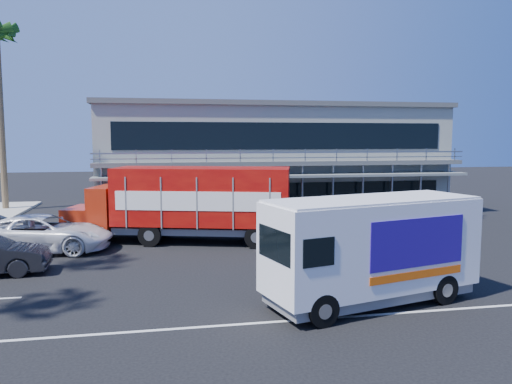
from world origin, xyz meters
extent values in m
plane|color=black|center=(0.00, 0.00, 0.00)|extent=(120.00, 120.00, 0.00)
cube|color=gray|center=(3.00, 15.00, 3.50)|extent=(22.00, 10.00, 7.00)
cube|color=#515454|center=(3.00, 15.00, 7.15)|extent=(22.40, 10.40, 0.30)
cube|color=#515454|center=(3.00, 9.40, 3.60)|extent=(22.00, 1.20, 0.25)
cube|color=gray|center=(3.00, 8.85, 4.10)|extent=(22.00, 0.08, 0.90)
cube|color=slate|center=(3.00, 9.10, 2.90)|extent=(22.00, 1.80, 0.15)
cube|color=black|center=(3.00, 9.98, 1.60)|extent=(20.00, 0.06, 1.60)
cube|color=black|center=(3.00, 9.98, 5.20)|extent=(20.00, 0.06, 1.60)
cylinder|color=brown|center=(-15.10, 18.50, 6.00)|extent=(0.44, 0.44, 12.00)
cube|color=#9F210C|center=(-8.07, 6.63, 1.05)|extent=(2.05, 2.67, 1.26)
cube|color=#9F210C|center=(-6.97, 6.31, 1.62)|extent=(1.72, 2.80, 2.20)
cube|color=black|center=(-6.97, 6.31, 2.25)|extent=(0.66, 2.15, 0.73)
cube|color=#AE140A|center=(-2.33, 5.00, 2.30)|extent=(8.77, 4.80, 2.72)
cube|color=slate|center=(-2.33, 5.00, 0.68)|extent=(8.66, 4.42, 0.31)
cube|color=white|center=(-2.69, 3.73, 2.20)|extent=(7.42, 2.13, 0.89)
cube|color=white|center=(-1.97, 6.27, 2.20)|extent=(7.42, 2.13, 0.89)
cylinder|color=black|center=(-8.08, 5.43, 0.54)|extent=(1.12, 0.57, 1.09)
cylinder|color=black|center=(-7.46, 7.65, 0.54)|extent=(1.12, 0.57, 1.09)
cylinder|color=black|center=(-4.86, 4.52, 0.54)|extent=(1.12, 0.57, 1.09)
cylinder|color=black|center=(-4.23, 6.74, 0.54)|extent=(1.12, 0.57, 1.09)
cylinder|color=black|center=(-0.03, 3.15, 0.54)|extent=(1.12, 0.57, 1.09)
cylinder|color=black|center=(0.60, 5.37, 0.54)|extent=(1.12, 0.57, 1.09)
cube|color=white|center=(2.00, -5.00, 1.87)|extent=(7.06, 3.89, 2.68)
cube|color=slate|center=(2.00, -5.00, 0.38)|extent=(6.75, 3.60, 0.34)
cube|color=black|center=(-1.23, -5.83, 2.15)|extent=(0.53, 1.84, 0.91)
cube|color=white|center=(2.00, -5.00, 3.24)|extent=(6.92, 3.82, 0.08)
cube|color=#250E82|center=(3.03, -5.94, 2.06)|extent=(3.35, 0.89, 1.44)
cube|color=#250E82|center=(2.45, -3.68, 2.06)|extent=(3.35, 0.89, 1.44)
cube|color=#F2590C|center=(3.03, -5.94, 1.10)|extent=(3.34, 0.88, 0.24)
cylinder|color=black|center=(-0.07, -6.58, 0.46)|extent=(0.96, 0.50, 0.92)
cylinder|color=black|center=(-0.57, -4.61, 0.46)|extent=(0.96, 0.50, 0.92)
cylinder|color=black|center=(4.20, -5.48, 0.46)|extent=(0.96, 0.50, 0.92)
cylinder|color=black|center=(3.70, -3.52, 0.46)|extent=(0.96, 0.50, 0.92)
imported|color=white|center=(-9.50, 4.40, 0.83)|extent=(6.29, 3.58, 1.65)
camera|label=1|loc=(-4.28, -19.03, 5.09)|focal=35.00mm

